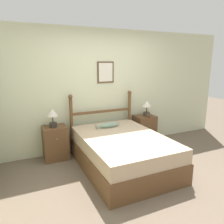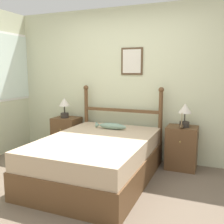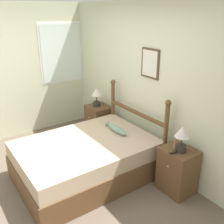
{
  "view_description": "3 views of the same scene",
  "coord_description": "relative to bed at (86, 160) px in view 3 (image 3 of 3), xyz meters",
  "views": [
    {
      "loc": [
        -1.75,
        -2.63,
        1.88
      ],
      "look_at": [
        -0.09,
        0.95,
        0.96
      ],
      "focal_mm": 35.0,
      "sensor_mm": 36.0,
      "label": 1
    },
    {
      "loc": [
        1.47,
        -2.54,
        1.5
      ],
      "look_at": [
        -0.02,
        1.09,
        0.88
      ],
      "focal_mm": 42.0,
      "sensor_mm": 36.0,
      "label": 2
    },
    {
      "loc": [
        2.98,
        -1.03,
        2.43
      ],
      "look_at": [
        -0.06,
        1.1,
        0.95
      ],
      "focal_mm": 42.0,
      "sensor_mm": 36.0,
      "label": 3
    }
  ],
  "objects": [
    {
      "name": "bed",
      "position": [
        0.0,
        0.0,
        0.0
      ],
      "size": [
        1.4,
        2.0,
        0.59
      ],
      "color": "brown",
      "rests_on": "ground_plane"
    },
    {
      "name": "model_boat",
      "position": [
        1.03,
        0.75,
        0.4
      ],
      "size": [
        0.06,
        0.17,
        0.23
      ],
      "color": "#4C3823",
      "rests_on": "nightstand_right"
    },
    {
      "name": "wall_back",
      "position": [
        0.04,
        1.12,
        0.98
      ],
      "size": [
        6.4,
        0.08,
        2.55
      ],
      "color": "beige",
      "rests_on": "ground_plane"
    },
    {
      "name": "table_lamp_right",
      "position": [
        1.06,
        0.85,
        0.6
      ],
      "size": [
        0.2,
        0.2,
        0.36
      ],
      "color": "#2D2823",
      "rests_on": "nightstand_right"
    },
    {
      "name": "nightstand_right",
      "position": [
        1.03,
        0.87,
        0.04
      ],
      "size": [
        0.46,
        0.41,
        0.66
      ],
      "color": "brown",
      "rests_on": "ground_plane"
    },
    {
      "name": "ground_plane",
      "position": [
        0.04,
        -0.61,
        -0.29
      ],
      "size": [
        16.0,
        16.0,
        0.0
      ],
      "primitive_type": "plane",
      "color": "brown"
    },
    {
      "name": "wall_left",
      "position": [
        -2.09,
        -0.58,
        0.99
      ],
      "size": [
        0.08,
        6.4,
        2.55
      ],
      "color": "beige",
      "rests_on": "ground_plane"
    },
    {
      "name": "nightstand_left",
      "position": [
        -1.03,
        0.87,
        0.04
      ],
      "size": [
        0.46,
        0.41,
        0.66
      ],
      "color": "brown",
      "rests_on": "ground_plane"
    },
    {
      "name": "table_lamp_left",
      "position": [
        -1.05,
        0.85,
        0.6
      ],
      "size": [
        0.2,
        0.2,
        0.36
      ],
      "color": "#2D2823",
      "rests_on": "nightstand_left"
    },
    {
      "name": "headboard",
      "position": [
        0.0,
        0.97,
        0.4
      ],
      "size": [
        1.43,
        0.09,
        1.25
      ],
      "color": "brown",
      "rests_on": "ground_plane"
    },
    {
      "name": "fish_pillow",
      "position": [
        -0.02,
        0.58,
        0.35
      ],
      "size": [
        0.51,
        0.12,
        0.1
      ],
      "color": "gray",
      "rests_on": "bed"
    }
  ]
}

